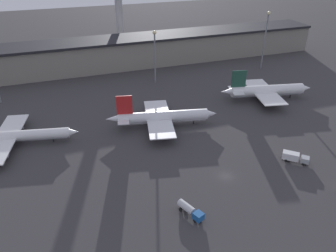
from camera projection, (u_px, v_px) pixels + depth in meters
name	position (u px, v px, depth m)	size (l,w,h in m)	color
ground	(226.00, 176.00, 94.62)	(600.00, 600.00, 0.00)	#383538
terminal_building	(135.00, 51.00, 176.19)	(211.99, 20.29, 15.27)	gray
airplane_0	(10.00, 137.00, 107.87)	(43.91, 32.69, 11.97)	white
airplane_1	(162.00, 117.00, 118.69)	(40.36, 30.43, 12.79)	silver
airplane_2	(266.00, 91.00, 138.83)	(39.83, 28.68, 13.49)	white
service_vehicle_1	(294.00, 157.00, 100.09)	(7.40, 7.04, 2.92)	#9EA3A8
service_vehicle_2	(190.00, 210.00, 80.45)	(4.77, 7.86, 2.62)	#195199
lamp_post_1	(155.00, 50.00, 149.87)	(1.80, 1.80, 24.59)	slate
lamp_post_2	(266.00, 34.00, 165.66)	(1.80, 1.80, 29.48)	slate
control_tower	(119.00, 7.00, 196.05)	(9.00, 9.00, 42.81)	#99999E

